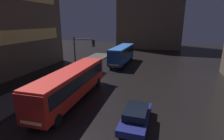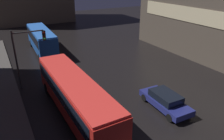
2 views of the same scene
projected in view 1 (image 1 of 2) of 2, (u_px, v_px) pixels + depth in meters
The scene contains 6 objects.
sidewalk_left at pixel (37, 88), 20.27m from camera, with size 4.00×48.00×0.15m.
building_far_backdrop at pixel (151, 11), 52.01m from camera, with size 18.07×12.00×21.41m.
bus_near at pixel (72, 82), 16.95m from camera, with size 2.59×11.86×3.11m.
bus_far at pixel (122, 53), 31.97m from camera, with size 2.66×10.20×3.23m.
car_taxi at pixel (136, 116), 13.07m from camera, with size 2.04×4.70×1.36m.
traffic_light_main at pixel (82, 51), 23.21m from camera, with size 2.97×0.35×5.65m.
Camera 1 is at (4.64, -5.80, 7.53)m, focal length 28.00 mm.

